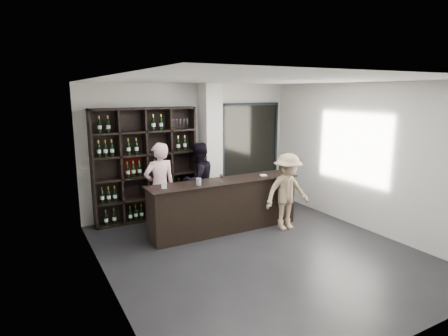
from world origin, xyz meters
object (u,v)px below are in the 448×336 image
taster_pink (160,187)px  wine_shelf (146,165)px  taster_black (199,180)px  customer (287,192)px  tasting_counter (225,205)px

taster_pink → wine_shelf: bearing=-90.5°
taster_black → customer: bearing=112.4°
taster_pink → customer: 2.52m
tasting_counter → wine_shelf: bearing=129.7°
taster_black → customer: size_ratio=1.07×
taster_black → customer: taster_black is taller
taster_black → wine_shelf: bearing=-35.7°
wine_shelf → taster_black: wine_shelf is taller
tasting_counter → taster_pink: taster_pink is taller
customer → taster_pink: bearing=153.7°
wine_shelf → taster_pink: size_ratio=1.37×
tasting_counter → taster_black: (-0.09, 1.01, 0.31)m
taster_pink → taster_black: size_ratio=1.07×
tasting_counter → taster_pink: (-1.09, 0.67, 0.37)m
wine_shelf → customer: size_ratio=1.56×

